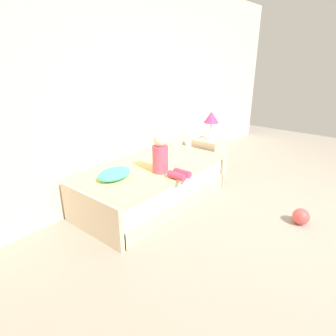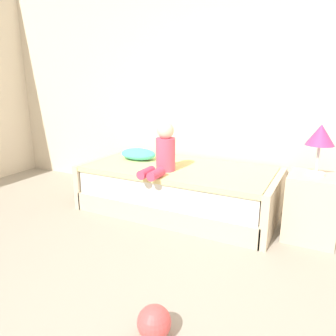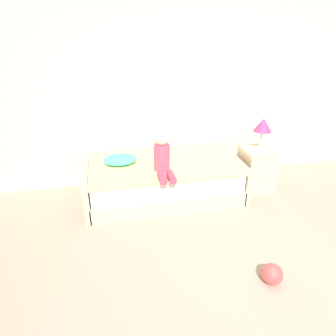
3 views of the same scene
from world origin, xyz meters
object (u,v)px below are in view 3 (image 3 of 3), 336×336
table_lamp (263,126)px  child_figure (163,156)px  pillow (120,160)px  nightstand (257,169)px  bed (164,180)px  toy_ball (272,274)px

table_lamp → child_figure: 1.45m
pillow → nightstand: bearing=-4.2°
nightstand → child_figure: child_figure is taller
pillow → bed: bearing=-9.9°
nightstand → toy_ball: size_ratio=3.08×
bed → table_lamp: 1.52m
bed → nightstand: nightstand is taller
bed → toy_ball: bed is taller
bed → table_lamp: (1.35, -0.04, 0.69)m
child_figure → toy_ball: 1.78m
child_figure → toy_ball: (0.73, -1.50, -0.61)m
child_figure → pillow: (-0.51, 0.33, -0.14)m
bed → child_figure: 0.52m
toy_ball → nightstand: bearing=68.0°
bed → table_lamp: bearing=-1.8°
table_lamp → pillow: bearing=175.8°
table_lamp → child_figure: bearing=-172.5°
nightstand → pillow: size_ratio=1.36×
nightstand → pillow: 1.95m
bed → child_figure: (-0.06, -0.23, 0.46)m
bed → child_figure: bearing=-105.7°
child_figure → pillow: bearing=147.2°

